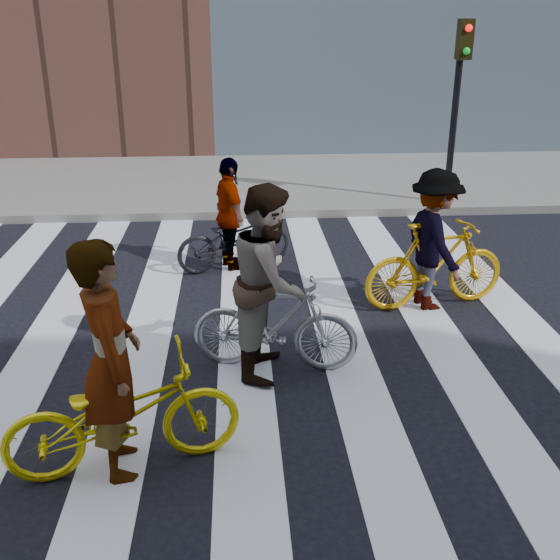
{
  "coord_description": "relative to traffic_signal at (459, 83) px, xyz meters",
  "views": [
    {
      "loc": [
        0.51,
        -6.21,
        3.38
      ],
      "look_at": [
        0.95,
        0.3,
        0.73
      ],
      "focal_mm": 42.0,
      "sensor_mm": 36.0,
      "label": 1
    }
  ],
  "objects": [
    {
      "name": "ground",
      "position": [
        -4.4,
        -5.32,
        -2.28
      ],
      "size": [
        100.0,
        100.0,
        0.0
      ],
      "primitive_type": "plane",
      "color": "black",
      "rests_on": "ground"
    },
    {
      "name": "sidewalk_far",
      "position": [
        -4.4,
        2.18,
        -2.2
      ],
      "size": [
        100.0,
        5.0,
        0.15
      ],
      "primitive_type": "cube",
      "color": "gray",
      "rests_on": "ground"
    },
    {
      "name": "zebra_crosswalk",
      "position": [
        -4.4,
        -5.32,
        -2.27
      ],
      "size": [
        8.25,
        10.0,
        0.01
      ],
      "color": "silver",
      "rests_on": "ground"
    },
    {
      "name": "traffic_signal",
      "position": [
        0.0,
        0.0,
        0.0
      ],
      "size": [
        0.22,
        0.42,
        3.33
      ],
      "color": "black",
      "rests_on": "ground"
    },
    {
      "name": "bike_yellow_left",
      "position": [
        -4.82,
        -7.12,
        -1.8
      ],
      "size": [
        1.94,
        1.03,
        0.97
      ],
      "primitive_type": "imported",
      "rotation": [
        0.0,
        0.0,
        1.79
      ],
      "color": "yellow",
      "rests_on": "ground"
    },
    {
      "name": "bike_silver_mid",
      "position": [
        -3.54,
        -5.62,
        -1.78
      ],
      "size": [
        1.74,
        0.79,
        1.01
      ],
      "primitive_type": "imported",
      "rotation": [
        0.0,
        0.0,
        1.38
      ],
      "color": "#A9ADB3",
      "rests_on": "ground"
    },
    {
      "name": "bike_yellow_right",
      "position": [
        -1.49,
        -4.2,
        -1.73
      ],
      "size": [
        1.89,
        0.85,
        1.1
      ],
      "primitive_type": "imported",
      "rotation": [
        0.0,
        0.0,
        1.76
      ],
      "color": "#D99A0C",
      "rests_on": "ground"
    },
    {
      "name": "bike_dark_rear",
      "position": [
        -3.94,
        -2.72,
        -1.84
      ],
      "size": [
        1.77,
        1.09,
        0.88
      ],
      "primitive_type": "imported",
      "rotation": [
        0.0,
        0.0,
        1.9
      ],
      "color": "black",
      "rests_on": "ground"
    },
    {
      "name": "rider_left",
      "position": [
        -4.87,
        -7.12,
        -1.31
      ],
      "size": [
        0.61,
        0.79,
        1.94
      ],
      "primitive_type": "imported",
      "rotation": [
        0.0,
        0.0,
        1.79
      ],
      "color": "slate",
      "rests_on": "ground"
    },
    {
      "name": "rider_mid",
      "position": [
        -3.59,
        -5.62,
        -1.31
      ],
      "size": [
        0.9,
        1.06,
        1.94
      ],
      "primitive_type": "imported",
      "rotation": [
        0.0,
        0.0,
        1.38
      ],
      "color": "slate",
      "rests_on": "ground"
    },
    {
      "name": "rider_right",
      "position": [
        -1.54,
        -4.2,
        -1.41
      ],
      "size": [
        0.84,
        1.22,
        1.73
      ],
      "primitive_type": "imported",
      "rotation": [
        0.0,
        0.0,
        1.76
      ],
      "color": "slate",
      "rests_on": "ground"
    },
    {
      "name": "rider_rear",
      "position": [
        -3.99,
        -2.72,
        -1.48
      ],
      "size": [
        0.67,
        1.01,
        1.6
      ],
      "primitive_type": "imported",
      "rotation": [
        0.0,
        0.0,
        1.9
      ],
      "color": "slate",
      "rests_on": "ground"
    }
  ]
}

